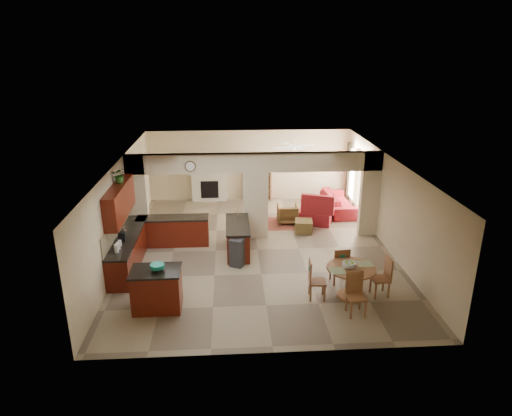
{
  "coord_description": "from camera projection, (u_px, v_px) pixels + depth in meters",
  "views": [
    {
      "loc": [
        -0.85,
        -12.74,
        5.92
      ],
      "look_at": [
        -0.02,
        0.3,
        1.25
      ],
      "focal_mm": 32.0,
      "sensor_mm": 36.0,
      "label": 1
    }
  ],
  "objects": [
    {
      "name": "upper_cabinets",
      "position": [
        119.0,
        201.0,
        12.39
      ],
      "size": [
        0.35,
        2.4,
        0.9
      ],
      "primitive_type": "cube",
      "color": "#3B1506",
      "rests_on": "wall_left"
    },
    {
      "name": "kitchen_island",
      "position": [
        157.0,
        289.0,
        10.74
      ],
      "size": [
        1.17,
        0.84,
        1.01
      ],
      "rotation": [
        0.0,
        0.0,
        0.01
      ],
      "color": "#3B1506",
      "rests_on": "floor"
    },
    {
      "name": "ottoman",
      "position": [
        303.0,
        226.0,
        15.28
      ],
      "size": [
        0.63,
        0.63,
        0.41
      ],
      "primitive_type": "cube",
      "rotation": [
        0.0,
        0.0,
        -0.11
      ],
      "color": "maroon",
      "rests_on": "floor"
    },
    {
      "name": "drape_b_right",
      "position": [
        348.0,
        171.0,
        18.17
      ],
      "size": [
        0.1,
        0.28,
        2.3
      ],
      "primitive_type": "cube",
      "color": "#381B16",
      "rests_on": "wall_right"
    },
    {
      "name": "drape_a_right",
      "position": [
        360.0,
        183.0,
        16.57
      ],
      "size": [
        0.1,
        0.28,
        2.3
      ],
      "primitive_type": "cube",
      "color": "#381B16",
      "rests_on": "wall_right"
    },
    {
      "name": "chair_west",
      "position": [
        314.0,
        278.0,
        11.16
      ],
      "size": [
        0.45,
        0.45,
        1.02
      ],
      "rotation": [
        0.0,
        0.0,
        1.49
      ],
      "color": "brown",
      "rests_on": "floor"
    },
    {
      "name": "ceiling_fan",
      "position": [
        294.0,
        146.0,
        16.07
      ],
      "size": [
        1.0,
        1.0,
        0.1
      ],
      "primitive_type": "cylinder",
      "color": "white",
      "rests_on": "ceiling"
    },
    {
      "name": "peninsula",
      "position": [
        238.0,
        238.0,
        13.72
      ],
      "size": [
        0.7,
        1.85,
        0.91
      ],
      "color": "#3B1506",
      "rests_on": "floor"
    },
    {
      "name": "ceiling",
      "position": [
        257.0,
        161.0,
        13.08
      ],
      "size": [
        10.0,
        10.0,
        0.0
      ],
      "primitive_type": "plane",
      "rotation": [
        3.14,
        0.0,
        0.0
      ],
      "color": "white",
      "rests_on": "wall_back"
    },
    {
      "name": "sofa",
      "position": [
        339.0,
        202.0,
        17.2
      ],
      "size": [
        2.39,
        1.0,
        0.69
      ],
      "primitive_type": "imported",
      "rotation": [
        0.0,
        0.0,
        1.6
      ],
      "color": "maroon",
      "rests_on": "floor"
    },
    {
      "name": "glazed_door",
      "position": [
        359.0,
        185.0,
        16.86
      ],
      "size": [
        0.02,
        0.7,
        2.1
      ],
      "primitive_type": "cube",
      "color": "white",
      "rests_on": "wall_right"
    },
    {
      "name": "armchair",
      "position": [
        287.0,
        213.0,
        16.08
      ],
      "size": [
        0.72,
        0.74,
        0.66
      ],
      "primitive_type": "imported",
      "rotation": [
        0.0,
        0.0,
        3.12
      ],
      "color": "maroon",
      "rests_on": "floor"
    },
    {
      "name": "fireplace",
      "position": [
        210.0,
        186.0,
        18.26
      ],
      "size": [
        1.6,
        0.35,
        1.2
      ],
      "color": "beige",
      "rests_on": "floor"
    },
    {
      "name": "chaise",
      "position": [
        315.0,
        216.0,
        16.11
      ],
      "size": [
        1.37,
        1.25,
        0.45
      ],
      "primitive_type": "cube",
      "rotation": [
        0.0,
        0.0,
        -0.34
      ],
      "color": "maroon",
      "rests_on": "floor"
    },
    {
      "name": "drape_a_left",
      "position": [
        370.0,
        193.0,
        15.45
      ],
      "size": [
        0.1,
        0.28,
        2.3
      ],
      "primitive_type": "cube",
      "color": "#381B16",
      "rests_on": "wall_right"
    },
    {
      "name": "chair_north",
      "position": [
        340.0,
        265.0,
        11.84
      ],
      "size": [
        0.46,
        0.46,
        1.02
      ],
      "rotation": [
        0.0,
        0.0,
        3.23
      ],
      "color": "brown",
      "rests_on": "floor"
    },
    {
      "name": "kitchen_counter",
      "position": [
        148.0,
        242.0,
        13.44
      ],
      "size": [
        2.52,
        3.29,
        1.48
      ],
      "color": "#3B1506",
      "rests_on": "floor"
    },
    {
      "name": "partition_center_pier",
      "position": [
        255.0,
        205.0,
        14.59
      ],
      "size": [
        0.8,
        0.25,
        2.2
      ],
      "primitive_type": "cube",
      "color": "beige",
      "rests_on": "floor"
    },
    {
      "name": "chair_south",
      "position": [
        355.0,
        291.0,
        10.56
      ],
      "size": [
        0.46,
        0.46,
        1.02
      ],
      "rotation": [
        0.0,
        0.0,
        0.09
      ],
      "color": "brown",
      "rests_on": "floor"
    },
    {
      "name": "trash_can",
      "position": [
        237.0,
        254.0,
        12.86
      ],
      "size": [
        0.45,
        0.43,
        0.76
      ],
      "primitive_type": "cube",
      "rotation": [
        0.0,
        0.0,
        -0.44
      ],
      "color": "#2C2C2E",
      "rests_on": "floor"
    },
    {
      "name": "chair_east",
      "position": [
        384.0,
        275.0,
        11.3
      ],
      "size": [
        0.45,
        0.45,
        1.02
      ],
      "rotation": [
        0.0,
        0.0,
        4.79
      ],
      "color": "brown",
      "rests_on": "floor"
    },
    {
      "name": "fruit_bowl",
      "position": [
        349.0,
        265.0,
        11.02
      ],
      "size": [
        0.34,
        0.34,
        0.18
      ],
      "primitive_type": "cylinder",
      "color": "#74B226",
      "rests_on": "dining_table"
    },
    {
      "name": "dining_table",
      "position": [
        351.0,
        278.0,
        11.2
      ],
      "size": [
        1.21,
        1.21,
        0.82
      ],
      "color": "brown",
      "rests_on": "floor"
    },
    {
      "name": "window_b",
      "position": [
        353.0,
        175.0,
        17.61
      ],
      "size": [
        0.02,
        0.9,
        1.9
      ],
      "primitive_type": "cube",
      "color": "white",
      "rests_on": "wall_right"
    },
    {
      "name": "partition_left_pier",
      "position": [
        138.0,
        199.0,
        14.27
      ],
      "size": [
        0.6,
        0.25,
        2.8
      ],
      "primitive_type": "cube",
      "color": "beige",
      "rests_on": "floor"
    },
    {
      "name": "partition_right_pier",
      "position": [
        370.0,
        194.0,
        14.71
      ],
      "size": [
        0.6,
        0.25,
        2.8
      ],
      "primitive_type": "cube",
      "color": "beige",
      "rests_on": "floor"
    },
    {
      "name": "wall_clock",
      "position": [
        190.0,
        166.0,
        13.87
      ],
      "size": [
        0.34,
        0.03,
        0.34
      ],
      "primitive_type": "cylinder",
      "rotation": [
        1.57,
        0.0,
        0.0
      ],
      "color": "#452C17",
      "rests_on": "partition_header"
    },
    {
      "name": "teal_bowl",
      "position": [
        157.0,
        267.0,
        10.53
      ],
      "size": [
        0.33,
        0.33,
        0.15
      ],
      "primitive_type": "cylinder",
      "color": "#15917B",
      "rests_on": "kitchen_island"
    },
    {
      "name": "floor",
      "position": [
        257.0,
        250.0,
        14.02
      ],
      "size": [
        10.0,
        10.0,
        0.0
      ],
      "primitive_type": "plane",
      "color": "gray",
      "rests_on": "ground"
    },
    {
      "name": "wall_left",
      "position": [
        121.0,
        210.0,
        13.31
      ],
      "size": [
        0.0,
        10.0,
        10.0
      ],
      "primitive_type": "plane",
      "rotation": [
        1.57,
        0.0,
        1.57
      ],
      "color": "beige",
      "rests_on": "floor"
    },
    {
      "name": "plant",
      "position": [
        119.0,
        175.0,
        12.45
      ],
      "size": [
        0.41,
        0.36,
        0.43
      ],
      "primitive_type": "imported",
      "rotation": [
        0.0,
        0.0,
        0.08
      ],
      "color": "#1C5015",
      "rests_on": "upper_cabinets"
    },
    {
      "name": "shelving_unit",
      "position": [
        258.0,
        178.0,
        18.27
      ],
      "size": [
        1.0,
        0.32,
        1.8
      ],
      "primitive_type": "cube",
      "color": "brown",
      "rests_on": "floor"
    },
    {
      "name": "window_a",
      "position": [
        366.0,
        188.0,
        16.01
      ],
      "size": [
        0.02,
        0.9,
        1.9
      ],
      "primitive_type": "cube",
      "color": "white",
      "rests_on": "wall_right"
    },
    {
      "name": "wall_front",
      "position": [
        274.0,
        292.0,
        8.85
      ],
      "size": [
        8.0,
        0.0,
        8.0
      ],
      "primitive_type": "plane",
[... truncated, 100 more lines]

